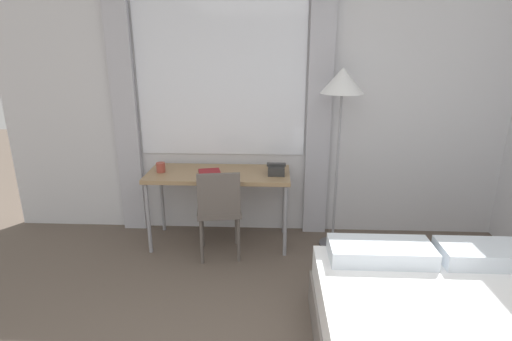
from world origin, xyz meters
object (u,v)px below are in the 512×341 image
(desk, at_px, (219,178))
(mug, at_px, (161,167))
(desk_chair, at_px, (219,207))
(standing_lamp, at_px, (342,92))
(telephone, at_px, (276,169))
(book, at_px, (209,172))

(desk, relative_size, mug, 14.78)
(mug, bearing_deg, desk_chair, -25.22)
(standing_lamp, height_order, mug, standing_lamp)
(standing_lamp, relative_size, telephone, 9.67)
(standing_lamp, bearing_deg, desk, 178.50)
(desk_chair, xyz_separation_m, telephone, (0.53, 0.26, 0.29))
(desk_chair, relative_size, book, 3.63)
(mug, bearing_deg, desk, 1.62)
(desk, height_order, standing_lamp, standing_lamp)
(desk_chair, distance_m, mug, 0.72)
(standing_lamp, distance_m, mug, 1.86)
(desk, relative_size, telephone, 7.65)
(desk, height_order, telephone, telephone)
(standing_lamp, xyz_separation_m, telephone, (-0.58, -0.01, -0.73))
(desk, bearing_deg, standing_lamp, -1.50)
(telephone, bearing_deg, standing_lamp, 0.60)
(telephone, distance_m, mug, 1.13)
(standing_lamp, relative_size, book, 7.27)
(desk_chair, distance_m, standing_lamp, 1.53)
(desk, height_order, mug, mug)
(standing_lamp, distance_m, telephone, 0.93)
(telephone, bearing_deg, mug, 178.98)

